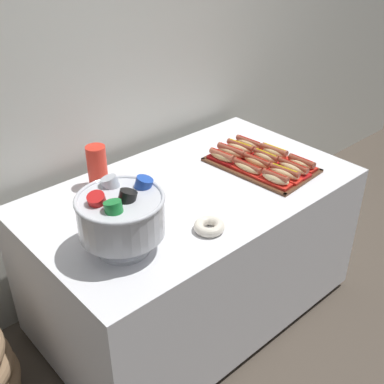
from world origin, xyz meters
TOP-DOWN VIEW (x-y plane):
  - ground_plane at (0.00, 0.00)m, footprint 10.00×10.00m
  - back_wall at (0.00, 0.60)m, footprint 6.00×0.10m
  - buffet_table at (0.00, 0.00)m, footprint 1.56×0.92m
  - serving_tray at (0.41, -0.07)m, footprint 0.37×0.55m
  - hot_dog_0 at (0.31, -0.24)m, footprint 0.08×0.16m
  - hot_dog_1 at (0.38, -0.24)m, footprint 0.09×0.18m
  - hot_dog_2 at (0.46, -0.23)m, footprint 0.07×0.18m
  - hot_dog_3 at (0.53, -0.23)m, footprint 0.07×0.16m
  - hot_dog_4 at (0.29, -0.08)m, footprint 0.07×0.18m
  - hot_dog_5 at (0.37, -0.07)m, footprint 0.07×0.18m
  - hot_dog_6 at (0.44, -0.07)m, footprint 0.07×0.17m
  - hot_dog_7 at (0.52, -0.06)m, footprint 0.08×0.17m
  - hot_dog_8 at (0.28, 0.08)m, footprint 0.07×0.17m
  - hot_dog_9 at (0.36, 0.09)m, footprint 0.08×0.19m
  - hot_dog_10 at (0.43, 0.10)m, footprint 0.09×0.19m
  - hot_dog_11 at (0.51, 0.10)m, footprint 0.07×0.18m
  - punch_bowl at (-0.50, -0.16)m, footprint 0.34×0.34m
  - cup_stack at (-0.31, 0.31)m, footprint 0.09×0.09m
  - donut at (-0.17, -0.30)m, footprint 0.13×0.13m

SIDE VIEW (x-z plane):
  - ground_plane at x=0.00m, z-range 0.00..0.00m
  - buffet_table at x=0.00m, z-range 0.02..0.79m
  - serving_tray at x=0.41m, z-range 0.77..0.78m
  - donut at x=-0.17m, z-range 0.77..0.81m
  - hot_dog_11 at x=0.51m, z-range 0.77..0.83m
  - hot_dog_4 at x=0.29m, z-range 0.77..0.83m
  - hot_dog_3 at x=0.53m, z-range 0.77..0.83m
  - hot_dog_10 at x=0.43m, z-range 0.77..0.83m
  - hot_dog_6 at x=0.44m, z-range 0.77..0.83m
  - hot_dog_5 at x=0.37m, z-range 0.77..0.83m
  - hot_dog_2 at x=0.46m, z-range 0.77..0.83m
  - hot_dog_8 at x=0.28m, z-range 0.77..0.83m
  - hot_dog_1 at x=0.38m, z-range 0.77..0.84m
  - hot_dog_9 at x=0.36m, z-range 0.77..0.84m
  - hot_dog_0 at x=0.31m, z-range 0.77..0.84m
  - hot_dog_7 at x=0.52m, z-range 0.77..0.84m
  - cup_stack at x=-0.31m, z-range 0.77..0.97m
  - punch_bowl at x=-0.50m, z-range 0.79..1.07m
  - back_wall at x=0.00m, z-range 0.00..2.60m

